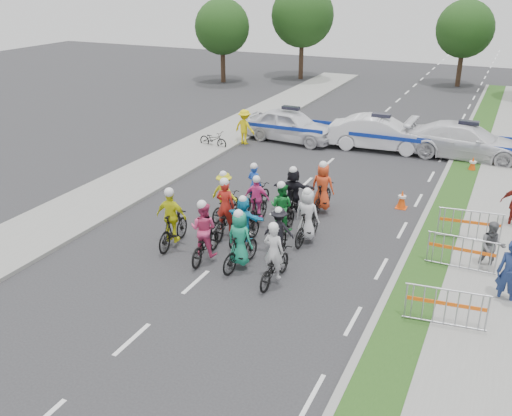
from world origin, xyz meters
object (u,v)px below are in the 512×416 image
at_px(police_car_0, 290,125).
at_px(spectator_1, 492,247).
at_px(police_car_2, 466,141).
at_px(rider_8, 282,214).
at_px(cone_1, 473,164).
at_px(rider_2, 204,237).
at_px(barrier_2, 469,227).
at_px(police_car_1, 380,133).
at_px(cone_0, 402,199).
at_px(rider_11, 293,195).
at_px(rider_7, 307,221).
at_px(marshal_hiviz, 245,127).
at_px(spectator_0, 510,274).
at_px(tree_4, 465,29).
at_px(rider_0, 274,262).
at_px(parked_bike, 213,139).
at_px(rider_4, 279,236).
at_px(rider_5, 244,223).
at_px(tree_3, 302,16).
at_px(tree_0, 222,27).
at_px(rider_12, 255,193).
at_px(barrier_1, 461,254).
at_px(rider_9, 257,205).
at_px(rider_6, 226,216).
at_px(barrier_0, 445,309).
at_px(rider_13, 323,193).
at_px(rider_10, 225,200).
at_px(rider_1, 240,245).

relative_size(police_car_0, spectator_1, 3.10).
bearing_deg(police_car_2, rider_8, 159.12).
bearing_deg(cone_1, rider_2, -118.56).
relative_size(spectator_1, barrier_2, 0.78).
height_order(police_car_1, cone_0, police_car_1).
distance_m(rider_8, rider_11, 1.64).
distance_m(rider_7, marshal_hiviz, 11.57).
distance_m(rider_2, spectator_0, 8.55).
relative_size(rider_8, tree_4, 0.30).
relative_size(rider_0, tree_4, 0.30).
height_order(police_car_2, parked_bike, police_car_2).
bearing_deg(parked_bike, barrier_2, -107.86).
xyz_separation_m(rider_4, rider_5, (-1.33, 0.27, 0.07)).
height_order(cone_0, tree_3, tree_3).
bearing_deg(police_car_2, parked_bike, 107.97).
height_order(rider_5, tree_0, tree_0).
distance_m(rider_12, barrier_1, 7.71).
distance_m(rider_9, tree_4, 29.91).
xyz_separation_m(rider_6, barrier_2, (7.39, 2.76, -0.11)).
relative_size(rider_5, rider_7, 0.89).
distance_m(barrier_0, cone_1, 12.81).
bearing_deg(rider_6, barrier_1, 179.94).
bearing_deg(rider_13, rider_2, 67.68).
relative_size(rider_0, barrier_1, 0.95).
xyz_separation_m(rider_9, parked_bike, (-5.86, 7.42, -0.27)).
xyz_separation_m(rider_7, rider_8, (-0.99, 0.24, -0.04)).
relative_size(rider_11, police_car_1, 0.38).
bearing_deg(rider_10, police_car_2, -118.99).
distance_m(rider_9, rider_11, 1.46).
bearing_deg(rider_12, rider_11, -169.82).
relative_size(rider_13, barrier_2, 0.99).
xyz_separation_m(rider_5, marshal_hiviz, (-5.03, 10.35, 0.16)).
height_order(rider_2, rider_8, rider_2).
height_order(rider_10, rider_13, rider_13).
bearing_deg(spectator_0, tree_0, 141.32).
bearing_deg(tree_0, barrier_1, -49.44).
bearing_deg(police_car_1, police_car_0, 90.05).
bearing_deg(tree_3, rider_7, -68.80).
xyz_separation_m(rider_1, cone_0, (3.38, 6.67, -0.40)).
height_order(rider_10, tree_3, tree_3).
xyz_separation_m(rider_2, police_car_0, (-2.52, 13.30, 0.09)).
bearing_deg(barrier_2, rider_4, -146.56).
bearing_deg(barrier_0, rider_4, 159.94).
xyz_separation_m(rider_12, police_car_1, (2.34, 9.44, 0.21)).
xyz_separation_m(rider_8, rider_12, (-1.74, 1.63, -0.11)).
bearing_deg(marshal_hiviz, rider_10, 123.51).
xyz_separation_m(rider_2, police_car_2, (6.02, 14.02, 0.09)).
distance_m(parked_bike, tree_3, 20.82).
distance_m(rider_1, tree_0, 30.70).
relative_size(rider_8, marshal_hiviz, 1.08).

